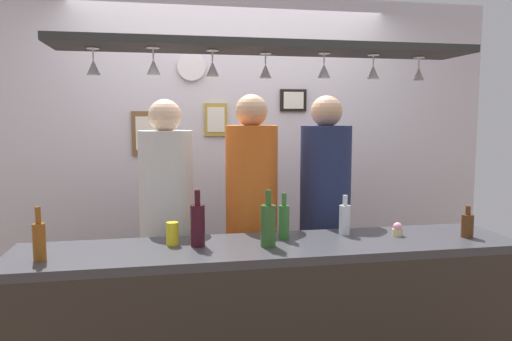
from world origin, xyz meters
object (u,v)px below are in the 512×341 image
Objects in this scene: person_left_white_patterned_shirt at (167,209)px; bottle_beer_amber_tall at (39,240)px; person_right_navy_shirt at (325,200)px; drink_can at (172,234)px; person_middle_orange_shirt at (252,202)px; bottle_wine_dark_red at (198,224)px; picture_frame_upper_small at (293,100)px; bottle_champagne_green at (268,224)px; picture_frame_crest at (216,120)px; cupcake at (398,230)px; bottle_soda_clear at (345,219)px; picture_frame_caricature at (149,133)px; bottle_beer_brown_stubby at (467,225)px; wall_clock at (191,67)px; bottle_beer_green_import at (284,221)px.

person_left_white_patterned_shirt is 0.92m from bottle_beer_amber_tall.
person_right_navy_shirt is 14.55× the size of drink_can.
person_middle_orange_shirt reaches higher than person_left_white_patterned_shirt.
picture_frame_upper_small is (0.89, 1.37, 0.70)m from bottle_wine_dark_red.
person_right_navy_shirt reaches higher than drink_can.
bottle_champagne_green reaches higher than drink_can.
cupcake is at bearing -56.73° from picture_frame_crest.
person_left_white_patterned_shirt reaches higher than bottle_soda_clear.
person_middle_orange_shirt reaches higher than picture_frame_caricature.
person_right_navy_shirt is at bearing 50.50° from bottle_champagne_green.
person_middle_orange_shirt is 0.69m from bottle_wine_dark_red.
cupcake is 1.59m from picture_frame_upper_small.
bottle_beer_brown_stubby is 0.69× the size of bottle_beer_amber_tall.
person_middle_orange_shirt is at bearing 0.00° from person_left_white_patterned_shirt.
picture_frame_crest is at bearing 1.88° from wall_clock.
person_right_navy_shirt is (0.50, 0.00, -0.00)m from person_middle_orange_shirt.
person_right_navy_shirt reaches higher than bottle_wine_dark_red.
person_right_navy_shirt reaches higher than cupcake.
person_left_white_patterned_shirt is at bearing -105.04° from wall_clock.
picture_frame_upper_small is (1.02, 1.32, 0.75)m from drink_can.
bottle_wine_dark_red reaches higher than bottle_soda_clear.
bottle_wine_dark_red is 1.14m from cupcake.
picture_frame_upper_small is at bearing 57.16° from bottle_wine_dark_red.
bottle_champagne_green is at bearing -92.80° from person_middle_orange_shirt.
person_right_navy_shirt is 0.84m from bottle_champagne_green.
bottle_soda_clear is at bearing 163.40° from bottle_beer_brown_stubby.
person_left_white_patterned_shirt is at bearing -142.43° from picture_frame_upper_small.
bottle_beer_brown_stubby is at bearing -3.58° from bottle_wine_dark_red.
bottle_beer_green_import is 0.87× the size of bottle_wine_dark_red.
drink_can is (0.62, 0.18, -0.04)m from bottle_beer_amber_tall.
bottle_beer_brown_stubby is 2.29m from wall_clock.
person_middle_orange_shirt is 0.98m from picture_frame_crest.
person_middle_orange_shirt is 7.74× the size of bottle_soda_clear.
bottle_soda_clear is at bearing -48.26° from picture_frame_caricature.
bottle_beer_amber_tall is 1.18× the size of wall_clock.
bottle_soda_clear is at bearing 19.82° from bottle_champagne_green.
bottle_champagne_green is 1.76m from wall_clock.
person_left_white_patterned_shirt is 1.06m from picture_frame_crest.
wall_clock is (0.34, -0.01, 0.52)m from picture_frame_caricature.
cupcake is 2.04m from picture_frame_caricature.
bottle_beer_brown_stubby reaches higher than cupcake.
picture_frame_caricature is 0.62m from wall_clock.
bottle_beer_amber_tall is at bearing -148.71° from person_middle_orange_shirt.
person_left_white_patterned_shirt reaches higher than bottle_beer_brown_stubby.
bottle_beer_green_import is (0.12, 0.14, -0.01)m from bottle_champagne_green.
wall_clock is (-0.34, 0.80, 0.95)m from person_middle_orange_shirt.
person_right_navy_shirt is 0.91m from bottle_beer_brown_stubby.
wall_clock is (-0.84, 0.80, 0.95)m from person_right_navy_shirt.
picture_frame_crest reaches higher than bottle_soda_clear.
person_right_navy_shirt is 1.16m from picture_frame_crest.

